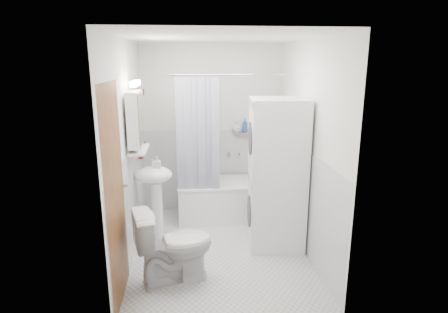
{
  "coord_description": "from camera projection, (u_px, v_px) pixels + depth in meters",
  "views": [
    {
      "loc": [
        -0.31,
        -4.04,
        2.16
      ],
      "look_at": [
        0.07,
        0.15,
        1.09
      ],
      "focal_mm": 30.0,
      "sensor_mm": 36.0,
      "label": 1
    }
  ],
  "objects": [
    {
      "name": "shampoo_a",
      "position": [
        236.0,
        128.0,
        5.38
      ],
      "size": [
        0.13,
        0.17,
        0.13
      ],
      "primitive_type": "imported",
      "color": "gray",
      "rests_on": "shower_caddy"
    },
    {
      "name": "room_walls",
      "position": [
        219.0,
        125.0,
        4.09
      ],
      "size": [
        2.6,
        2.6,
        2.6
      ],
      "color": "white",
      "rests_on": "ground"
    },
    {
      "name": "towel",
      "position": [
        141.0,
        122.0,
        4.75
      ],
      "size": [
        0.07,
        0.36,
        0.86
      ],
      "color": "maroon",
      "rests_on": "room_walls"
    },
    {
      "name": "shelf_cup",
      "position": [
        140.0,
        142.0,
        4.28
      ],
      "size": [
        0.1,
        0.09,
        0.1
      ],
      "primitive_type": "imported",
      "color": "gray",
      "rests_on": "shelf"
    },
    {
      "name": "shelf",
      "position": [
        139.0,
        150.0,
        4.18
      ],
      "size": [
        0.18,
        0.54,
        0.02
      ],
      "primitive_type": "cube",
      "color": "silver",
      "rests_on": "room_walls"
    },
    {
      "name": "soap_pump",
      "position": [
        157.0,
        167.0,
        4.4
      ],
      "size": [
        0.08,
        0.17,
        0.08
      ],
      "primitive_type": "imported",
      "color": "gray",
      "rests_on": "sink"
    },
    {
      "name": "floor",
      "position": [
        219.0,
        248.0,
        4.46
      ],
      "size": [
        2.6,
        2.6,
        0.0
      ],
      "primitive_type": "plane",
      "color": "silver",
      "rests_on": "ground"
    },
    {
      "name": "medicine_cabinet",
      "position": [
        136.0,
        117.0,
        4.09
      ],
      "size": [
        0.13,
        0.5,
        0.71
      ],
      "color": "white",
      "rests_on": "room_walls"
    },
    {
      "name": "door",
      "position": [
        125.0,
        186.0,
        3.59
      ],
      "size": [
        0.05,
        2.0,
        2.0
      ],
      "color": "brown",
      "rests_on": "ground"
    },
    {
      "name": "shower_curtain",
      "position": [
        198.0,
        135.0,
        4.76
      ],
      "size": [
        0.55,
        0.02,
        1.45
      ],
      "color": "#121741",
      "rests_on": "curtain_rod"
    },
    {
      "name": "tub_spout",
      "position": [
        239.0,
        153.0,
        5.49
      ],
      "size": [
        0.04,
        0.12,
        0.04
      ],
      "primitive_type": "cylinder",
      "rotation": [
        1.57,
        0.0,
        0.0
      ],
      "color": "silver",
      "rests_on": "room_walls"
    },
    {
      "name": "shower_caddy",
      "position": [
        243.0,
        133.0,
        5.41
      ],
      "size": [
        0.22,
        0.06,
        0.02
      ],
      "primitive_type": "cube",
      "color": "silver",
      "rests_on": "room_walls"
    },
    {
      "name": "shampoo_b",
      "position": [
        245.0,
        130.0,
        5.4
      ],
      "size": [
        0.08,
        0.21,
        0.08
      ],
      "primitive_type": "imported",
      "color": "#255096",
      "rests_on": "shower_caddy"
    },
    {
      "name": "sink",
      "position": [
        155.0,
        186.0,
        4.48
      ],
      "size": [
        0.44,
        0.37,
        1.04
      ],
      "color": "white",
      "rests_on": "ground"
    },
    {
      "name": "wainscot",
      "position": [
        217.0,
        192.0,
        4.59
      ],
      "size": [
        1.98,
        2.58,
        2.58
      ],
      "color": "white",
      "rests_on": "ground"
    },
    {
      "name": "toilet",
      "position": [
        174.0,
        246.0,
        3.72
      ],
      "size": [
        0.86,
        0.62,
        0.76
      ],
      "primitive_type": "imported",
      "rotation": [
        0.0,
        0.0,
        1.83
      ],
      "color": "white",
      "rests_on": "ground"
    },
    {
      "name": "shelf_bottle",
      "position": [
        137.0,
        149.0,
        4.02
      ],
      "size": [
        0.07,
        0.18,
        0.07
      ],
      "primitive_type": "imported",
      "color": "gray",
      "rests_on": "shelf"
    },
    {
      "name": "bathtub",
      "position": [
        227.0,
        197.0,
        5.29
      ],
      "size": [
        1.38,
        0.66,
        0.53
      ],
      "color": "white",
      "rests_on": "ground"
    },
    {
      "name": "curtain_rod",
      "position": [
        230.0,
        75.0,
        4.61
      ],
      "size": [
        1.56,
        0.02,
        0.02
      ],
      "primitive_type": "cylinder",
      "rotation": [
        0.0,
        1.57,
        0.0
      ],
      "color": "silver",
      "rests_on": "room_walls"
    },
    {
      "name": "washer_dryer",
      "position": [
        276.0,
        174.0,
        4.36
      ],
      "size": [
        0.68,
        0.67,
        1.76
      ],
      "rotation": [
        0.0,
        0.0,
        -0.08
      ],
      "color": "white",
      "rests_on": "ground"
    }
  ]
}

